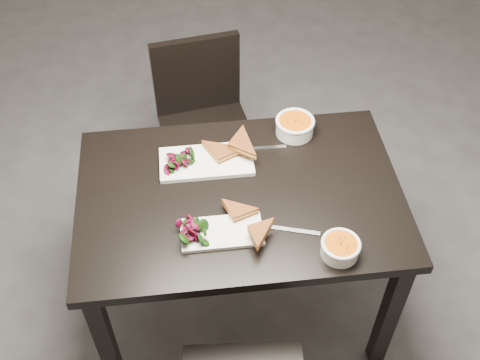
{
  "coord_description": "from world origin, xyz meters",
  "views": [
    {
      "loc": [
        -0.28,
        -1.86,
        2.38
      ],
      "look_at": [
        -0.11,
        -0.42,
        0.82
      ],
      "focal_mm": 44.28,
      "sensor_mm": 36.0,
      "label": 1
    }
  ],
  "objects_px": {
    "table": "(240,210)",
    "soup_bowl_far": "(295,125)",
    "chair_far": "(203,116)",
    "soup_bowl_near": "(340,247)",
    "plate_near": "(222,232)",
    "plate_far": "(206,162)"
  },
  "relations": [
    {
      "from": "table",
      "to": "plate_far",
      "type": "xyz_separation_m",
      "value": [
        -0.11,
        0.17,
        0.11
      ]
    },
    {
      "from": "table",
      "to": "plate_far",
      "type": "distance_m",
      "value": 0.23
    },
    {
      "from": "table",
      "to": "soup_bowl_far",
      "type": "bearing_deg",
      "value": 49.31
    },
    {
      "from": "soup_bowl_near",
      "to": "soup_bowl_far",
      "type": "relative_size",
      "value": 0.84
    },
    {
      "from": "table",
      "to": "plate_near",
      "type": "relative_size",
      "value": 4.23
    },
    {
      "from": "plate_near",
      "to": "plate_far",
      "type": "height_order",
      "value": "plate_far"
    },
    {
      "from": "plate_near",
      "to": "plate_far",
      "type": "xyz_separation_m",
      "value": [
        -0.03,
        0.35,
        0.0
      ]
    },
    {
      "from": "chair_far",
      "to": "soup_bowl_far",
      "type": "xyz_separation_m",
      "value": [
        0.35,
        -0.45,
        0.31
      ]
    },
    {
      "from": "plate_near",
      "to": "soup_bowl_far",
      "type": "xyz_separation_m",
      "value": [
        0.34,
        0.48,
        0.03
      ]
    },
    {
      "from": "soup_bowl_near",
      "to": "plate_far",
      "type": "relative_size",
      "value": 0.37
    },
    {
      "from": "table",
      "to": "soup_bowl_near",
      "type": "bearing_deg",
      "value": -45.9
    },
    {
      "from": "table",
      "to": "plate_far",
      "type": "height_order",
      "value": "plate_far"
    },
    {
      "from": "chair_far",
      "to": "soup_bowl_far",
      "type": "height_order",
      "value": "chair_far"
    },
    {
      "from": "table",
      "to": "soup_bowl_far",
      "type": "relative_size",
      "value": 7.59
    },
    {
      "from": "soup_bowl_near",
      "to": "table",
      "type": "bearing_deg",
      "value": 134.1
    },
    {
      "from": "plate_near",
      "to": "plate_far",
      "type": "bearing_deg",
      "value": 94.34
    },
    {
      "from": "chair_far",
      "to": "soup_bowl_near",
      "type": "bearing_deg",
      "value": -78.63
    },
    {
      "from": "table",
      "to": "plate_near",
      "type": "height_order",
      "value": "plate_near"
    },
    {
      "from": "plate_far",
      "to": "soup_bowl_near",
      "type": "bearing_deg",
      "value": -49.21
    },
    {
      "from": "plate_near",
      "to": "plate_far",
      "type": "relative_size",
      "value": 0.79
    },
    {
      "from": "plate_near",
      "to": "soup_bowl_near",
      "type": "relative_size",
      "value": 2.12
    },
    {
      "from": "soup_bowl_near",
      "to": "plate_far",
      "type": "height_order",
      "value": "soup_bowl_near"
    }
  ]
}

